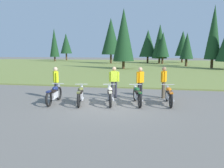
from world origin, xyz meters
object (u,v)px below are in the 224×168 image
(motorcycle_navy, at_px, (54,94))
(rider_in_hivis_vest, at_px, (56,81))
(rider_checking_bike, at_px, (140,81))
(motorcycle_olive, at_px, (80,95))
(motorcycle_cream, at_px, (110,95))
(rider_near_row_end, at_px, (164,80))
(rider_with_back_turned, at_px, (114,80))
(motorcycle_british_green, at_px, (137,95))
(motorcycle_orange, at_px, (169,95))

(motorcycle_navy, relative_size, rider_in_hivis_vest, 1.26)
(rider_checking_bike, relative_size, rider_in_hivis_vest, 1.00)
(motorcycle_olive, height_order, motorcycle_cream, same)
(motorcycle_olive, distance_m, rider_in_hivis_vest, 1.94)
(motorcycle_navy, height_order, rider_near_row_end, rider_near_row_end)
(motorcycle_navy, height_order, motorcycle_olive, same)
(motorcycle_navy, bearing_deg, rider_checking_bike, 22.05)
(rider_near_row_end, bearing_deg, motorcycle_olive, -151.59)
(rider_in_hivis_vest, distance_m, rider_with_back_turned, 3.06)
(motorcycle_cream, distance_m, rider_in_hivis_vest, 3.13)
(motorcycle_olive, relative_size, rider_checking_bike, 1.24)
(motorcycle_british_green, distance_m, rider_near_row_end, 2.17)
(motorcycle_british_green, relative_size, rider_checking_bike, 1.24)
(motorcycle_british_green, height_order, rider_with_back_turned, rider_with_back_turned)
(motorcycle_navy, xyz_separation_m, rider_in_hivis_vest, (-0.33, 0.97, 0.51))
(motorcycle_british_green, bearing_deg, motorcycle_cream, -171.62)
(motorcycle_cream, xyz_separation_m, motorcycle_orange, (2.75, 0.42, 0.00))
(motorcycle_orange, distance_m, rider_in_hivis_vest, 5.78)
(motorcycle_navy, height_order, motorcycle_orange, same)
(motorcycle_cream, xyz_separation_m, rider_near_row_end, (2.54, 1.89, 0.51))
(motorcycle_navy, height_order, rider_checking_bike, rider_checking_bike)
(motorcycle_navy, xyz_separation_m, motorcycle_british_green, (3.95, 0.48, 0.00))
(motorcycle_cream, bearing_deg, motorcycle_olive, -170.39)
(motorcycle_navy, xyz_separation_m, motorcycle_orange, (5.42, 0.71, 0.00))
(motorcycle_cream, relative_size, motorcycle_british_green, 1.00)
(motorcycle_cream, bearing_deg, motorcycle_navy, -173.79)
(motorcycle_navy, distance_m, motorcycle_british_green, 3.98)
(motorcycle_olive, distance_m, motorcycle_orange, 4.17)
(motorcycle_cream, relative_size, rider_in_hivis_vest, 1.24)
(motorcycle_british_green, distance_m, motorcycle_orange, 1.48)
(motorcycle_orange, bearing_deg, motorcycle_cream, -171.29)
(motorcycle_orange, bearing_deg, rider_near_row_end, 97.96)
(rider_checking_bike, bearing_deg, motorcycle_olive, -149.99)
(rider_near_row_end, height_order, rider_with_back_turned, same)
(motorcycle_orange, relative_size, rider_checking_bike, 1.26)
(motorcycle_olive, bearing_deg, rider_checking_bike, 30.01)
(motorcycle_navy, distance_m, rider_in_hivis_vest, 1.15)
(motorcycle_olive, xyz_separation_m, rider_in_hivis_vest, (-1.63, 0.91, 0.51))
(motorcycle_british_green, xyz_separation_m, motorcycle_orange, (1.46, 0.23, 0.00))
(motorcycle_olive, xyz_separation_m, motorcycle_british_green, (2.66, 0.42, 0.00))
(motorcycle_cream, xyz_separation_m, rider_checking_bike, (1.33, 1.33, 0.51))
(motorcycle_navy, height_order, rider_with_back_turned, rider_with_back_turned)
(motorcycle_olive, bearing_deg, motorcycle_cream, 9.61)
(rider_near_row_end, bearing_deg, motorcycle_british_green, -126.58)
(motorcycle_olive, xyz_separation_m, rider_checking_bike, (2.71, 1.56, 0.51))
(motorcycle_orange, relative_size, rider_in_hivis_vest, 1.26)
(motorcycle_navy, xyz_separation_m, rider_checking_bike, (4.01, 1.62, 0.51))
(motorcycle_olive, distance_m, motorcycle_cream, 1.39)
(rider_in_hivis_vest, xyz_separation_m, rider_with_back_turned, (2.95, 0.79, 0.00))
(motorcycle_navy, distance_m, rider_near_row_end, 5.67)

